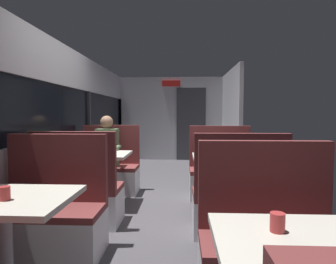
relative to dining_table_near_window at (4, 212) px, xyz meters
The scene contains 17 objects.
ground_plane 2.36m from the dining_table_near_window, 66.82° to the left, with size 3.30×9.20×0.02m, color #423F44.
carriage_window_panel_left 2.21m from the dining_table_near_window, 104.90° to the left, with size 0.09×8.48×2.30m.
carriage_end_bulkhead 6.38m from the dining_table_near_window, 81.37° to the left, with size 2.90×0.11×2.30m.
carriage_aisle_panel_right 5.63m from the dining_table_near_window, 65.26° to the left, with size 0.08×2.40×2.30m, color #B2B2B7.
dining_table_near_window is the anchor object (origin of this frame).
bench_near_window_facing_entry 0.77m from the dining_table_near_window, 90.00° to the left, with size 0.95×0.50×1.10m.
dining_table_mid_window 2.12m from the dining_table_near_window, 90.00° to the left, with size 0.90×0.70×0.74m.
bench_mid_window_facing_end 1.46m from the dining_table_near_window, 90.00° to the left, with size 0.95×0.50×1.10m.
bench_mid_window_facing_entry 2.84m from the dining_table_near_window, 90.00° to the left, with size 0.95×0.50×1.10m.
dining_table_front_aisle 1.89m from the dining_table_near_window, 18.53° to the right, with size 0.90×0.70×0.74m.
bench_front_aisle_facing_entry 1.82m from the dining_table_near_window, ahead, with size 0.95×0.50×1.10m.
dining_table_rear_aisle 2.63m from the dining_table_near_window, 47.07° to the left, with size 0.90×0.70×0.74m.
bench_rear_aisle_facing_end 2.19m from the dining_table_near_window, 34.38° to the left, with size 0.95×0.50×1.10m.
bench_rear_aisle_facing_entry 3.19m from the dining_table_near_window, 55.70° to the left, with size 0.95×0.50×1.10m.
seated_passenger 2.75m from the dining_table_near_window, 90.00° to the left, with size 0.47×0.55×1.26m.
coffee_cup_primary 1.72m from the dining_table_near_window, 16.85° to the right, with size 0.07×0.07×0.09m.
coffee_cup_secondary 0.17m from the dining_table_near_window, 52.00° to the right, with size 0.07×0.07×0.09m.
Camera 1 is at (0.30, -3.95, 1.30)m, focal length 31.24 mm.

